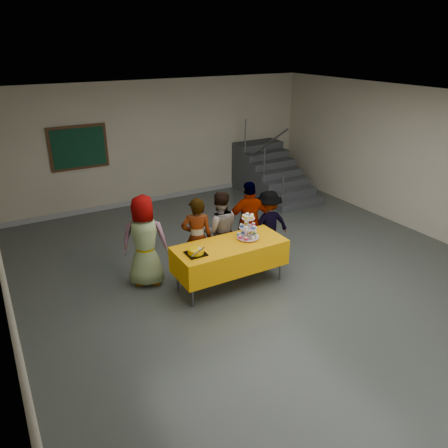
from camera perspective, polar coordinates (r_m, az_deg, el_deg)
The scene contains 11 objects.
room_shell at distance 6.75m, azimuth 7.69°, elevation 7.83°, with size 10.00×10.04×3.02m.
bake_table at distance 7.28m, azimuth 0.78°, elevation -4.12°, with size 1.88×0.78×0.77m.
cupcake_stand at distance 7.31m, azimuth 3.15°, elevation -0.64°, with size 0.38×0.38×0.44m.
bear_cake at distance 6.84m, azimuth -3.72°, elevation -3.51°, with size 0.32×0.36×0.12m.
schoolchild_a at distance 7.35m, azimuth -10.31°, elevation -2.21°, with size 0.77×0.50×1.58m, color slate.
schoolchild_b at distance 7.49m, azimuth -3.56°, elevation -1.85°, with size 0.53×0.35×1.46m, color slate.
schoolchild_c at distance 7.79m, azimuth -0.59°, elevation -0.83°, with size 0.70×0.55×1.45m, color slate.
schoolchild_d at distance 8.04m, azimuth 3.38°, elevation 0.27°, with size 0.90×0.38×1.54m, color slate.
schoolchild_e at distance 8.24m, azimuth 5.79°, elevation -0.07°, with size 0.85×0.49×1.32m, color slate.
staircase at distance 11.92m, azimuth 5.85°, elevation 6.45°, with size 1.30×2.40×2.04m.
noticeboard at distance 10.56m, azimuth -18.45°, elevation 9.45°, with size 1.30×0.05×1.00m.
Camera 1 is at (-3.97, -5.15, 3.89)m, focal length 35.00 mm.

